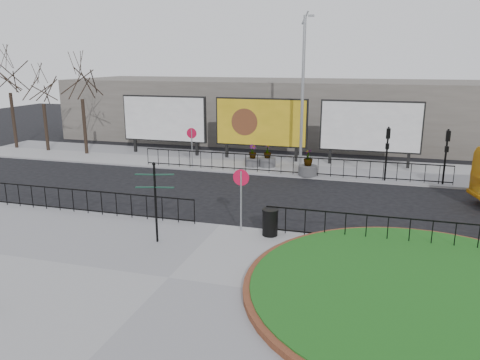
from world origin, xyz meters
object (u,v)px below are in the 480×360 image
at_px(planter_b, 267,160).
at_px(billboard_mid, 261,123).
at_px(litter_bin, 270,222).
at_px(planter_a, 253,159).
at_px(fingerpost_sign, 155,194).
at_px(planter_c, 308,167).
at_px(lamp_post, 303,91).

bearing_deg(planter_b, billboard_mid, 115.12).
xyz_separation_m(litter_bin, planter_a, (-3.71, 11.45, -0.07)).
bearing_deg(planter_a, fingerpost_sign, -90.65).
xyz_separation_m(billboard_mid, fingerpost_sign, (-0.15, -15.36, -0.66)).
distance_m(billboard_mid, planter_c, 5.51).
distance_m(billboard_mid, lamp_post, 4.23).
bearing_deg(fingerpost_sign, planter_a, 78.24).
xyz_separation_m(planter_a, planter_b, (0.92, 0.15, -0.02)).
xyz_separation_m(billboard_mid, lamp_post, (3.01, -1.97, 2.23)).
height_order(billboard_mid, planter_a, billboard_mid).
height_order(planter_b, planter_c, planter_c).
distance_m(litter_bin, planter_a, 12.03).
xyz_separation_m(lamp_post, planter_c, (0.69, -1.60, -4.20)).
distance_m(fingerpost_sign, litter_bin, 4.45).
relative_size(billboard_mid, planter_a, 4.54).
bearing_deg(planter_b, fingerpost_sign, -94.59).
relative_size(billboard_mid, planter_c, 4.06).
bearing_deg(billboard_mid, planter_a, -90.00).
distance_m(planter_a, planter_c, 3.97).
relative_size(billboard_mid, fingerpost_sign, 2.06).
relative_size(lamp_post, planter_c, 6.04).
bearing_deg(fingerpost_sign, planter_c, 60.81).
height_order(billboard_mid, fingerpost_sign, billboard_mid).
distance_m(billboard_mid, planter_a, 2.93).
bearing_deg(lamp_post, planter_b, -180.00).
bearing_deg(litter_bin, lamp_post, 93.47).
xyz_separation_m(billboard_mid, litter_bin, (3.71, -13.57, -1.95)).
bearing_deg(planter_a, lamp_post, 2.95).
relative_size(lamp_post, fingerpost_sign, 3.07).
bearing_deg(lamp_post, billboard_mid, 146.75).
bearing_deg(billboard_mid, planter_c, -43.99).
bearing_deg(planter_a, billboard_mid, 90.00).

